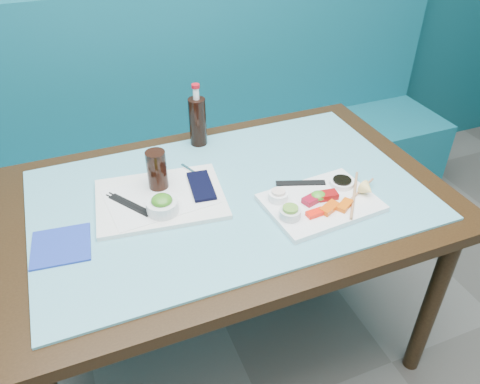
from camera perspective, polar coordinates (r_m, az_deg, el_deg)
name	(u,v)px	position (r m, az deg, el deg)	size (l,w,h in m)	color
booth_bench	(171,163)	(2.39, -8.45, 3.52)	(3.00, 0.56, 1.17)	#105968
dining_table	(229,215)	(1.56, -1.35, -2.85)	(1.40, 0.90, 0.75)	black
glass_top	(229,194)	(1.50, -1.40, -0.27)	(1.22, 0.76, 0.01)	#5BA7B7
sashimi_plate	(321,203)	(1.47, 9.80, -1.31)	(0.34, 0.24, 0.02)	white
salmon_left	(316,213)	(1.40, 9.21, -2.55)	(0.06, 0.03, 0.01)	#FF1B0A
salmon_mid	(330,208)	(1.42, 10.86, -1.91)	(0.07, 0.03, 0.02)	#E14E09
salmon_right	(345,205)	(1.45, 12.65, -1.58)	(0.06, 0.03, 0.01)	#E55809
tuna_left	(312,200)	(1.45, 8.74, -0.92)	(0.06, 0.03, 0.02)	maroon
tuna_right	(327,195)	(1.47, 10.61, -0.41)	(0.06, 0.04, 0.02)	maroon
seaweed_garnish	(318,196)	(1.46, 9.52, -0.46)	(0.05, 0.04, 0.03)	#3F9121
ramekin_wasabi	(290,213)	(1.38, 6.12, -2.60)	(0.06, 0.06, 0.03)	silver
wasabi_fill	(290,208)	(1.37, 6.16, -2.01)	(0.05, 0.05, 0.01)	#609831
ramekin_ginger	(278,196)	(1.44, 4.68, -0.51)	(0.06, 0.06, 0.03)	white
ginger_fill	(278,192)	(1.43, 4.71, 0.04)	(0.04, 0.04, 0.01)	beige
soy_dish	(342,183)	(1.54, 12.31, 1.12)	(0.08, 0.08, 0.02)	white
soy_fill	(342,180)	(1.53, 12.36, 1.44)	(0.06, 0.06, 0.01)	black
lemon_wedge	(367,189)	(1.50, 15.27, 0.30)	(0.05, 0.05, 0.04)	#FFDC78
chopstick_sleeve	(301,183)	(1.53, 7.40, 1.10)	(0.16, 0.03, 0.00)	black
wooden_chopstick_a	(354,194)	(1.50, 13.75, -0.27)	(0.01, 0.01, 0.25)	#A4744D
wooden_chopstick_b	(357,194)	(1.51, 14.06, -0.21)	(0.01, 0.01, 0.21)	#B27854
serving_tray	(160,199)	(1.49, -9.67, -0.82)	(0.39, 0.29, 0.01)	white
paper_placemat	(160,197)	(1.48, -9.70, -0.56)	(0.32, 0.23, 0.00)	silver
seaweed_bowl	(162,206)	(1.41, -9.43, -1.75)	(0.10, 0.10, 0.04)	silver
seaweed_salad	(162,200)	(1.40, -9.52, -1.00)	(0.06, 0.06, 0.03)	#34761B
cola_glass	(157,170)	(1.49, -10.09, 2.67)	(0.06, 0.06, 0.13)	black
navy_pouch	(201,186)	(1.50, -4.75, 0.74)	(0.07, 0.16, 0.01)	black
fork	(190,170)	(1.59, -6.13, 2.71)	(0.01, 0.01, 0.09)	white
black_chopstick_a	(129,205)	(1.46, -13.36, -1.59)	(0.01, 0.01, 0.20)	black
black_chopstick_b	(132,205)	(1.46, -13.06, -1.51)	(0.01, 0.01, 0.21)	black
tray_sleeve	(130,205)	(1.46, -13.21, -1.56)	(0.03, 0.17, 0.00)	black
cola_bottle_body	(198,122)	(1.73, -5.18, 8.52)	(0.06, 0.06, 0.18)	black
cola_bottle_neck	(196,93)	(1.68, -5.39, 11.87)	(0.02, 0.02, 0.04)	white
cola_bottle_cap	(196,86)	(1.67, -5.44, 12.74)	(0.03, 0.03, 0.01)	#B50B17
blue_napkin	(61,246)	(1.40, -20.98, -6.14)	(0.16, 0.16, 0.01)	#1B3196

